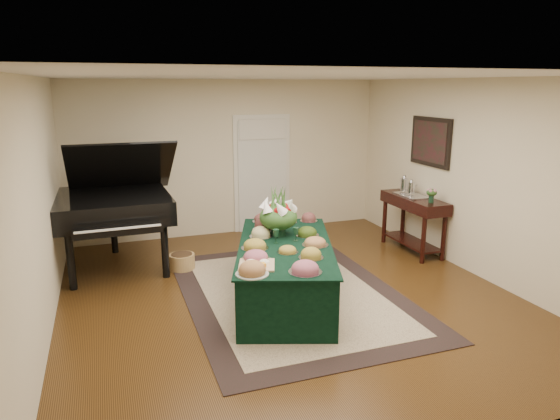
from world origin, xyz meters
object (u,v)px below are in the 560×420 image
object	(u,v)px
grand_piano	(114,205)
floral_centerpiece	(278,212)
buffet_table	(285,272)
mahogany_sideboard	(414,209)

from	to	relation	value
grand_piano	floral_centerpiece	bearing A→B (deg)	-37.17
buffet_table	floral_centerpiece	size ratio (longest dim) A/B	5.08
mahogany_sideboard	floral_centerpiece	bearing A→B (deg)	-164.35
buffet_table	floral_centerpiece	distance (m)	0.76
floral_centerpiece	grand_piano	bearing A→B (deg)	142.83
grand_piano	mahogany_sideboard	size ratio (longest dim) A/B	1.45
floral_centerpiece	mahogany_sideboard	xyz separation A→B (m)	(2.52, 0.71, -0.33)
buffet_table	mahogany_sideboard	bearing A→B (deg)	22.99
buffet_table	grand_piano	world-z (taller)	grand_piano
floral_centerpiece	grand_piano	size ratio (longest dim) A/B	0.27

